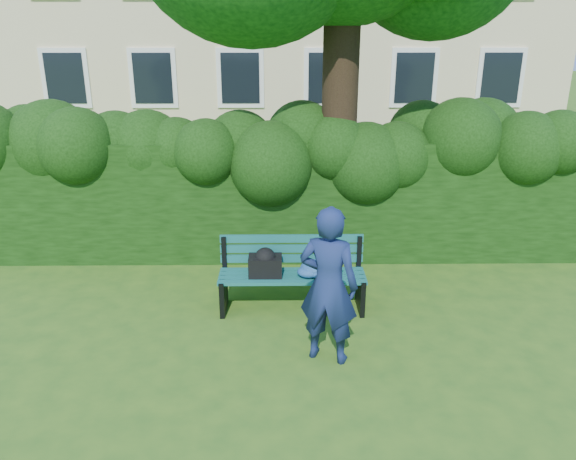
{
  "coord_description": "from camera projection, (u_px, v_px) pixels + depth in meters",
  "views": [
    {
      "loc": [
        -0.08,
        -5.98,
        3.34
      ],
      "look_at": [
        0.0,
        0.6,
        0.95
      ],
      "focal_mm": 35.0,
      "sensor_mm": 36.0,
      "label": 1
    }
  ],
  "objects": [
    {
      "name": "ground",
      "position": [
        289.0,
        321.0,
        6.76
      ],
      "size": [
        80.0,
        80.0,
        0.0
      ],
      "primitive_type": "plane",
      "color": "#2E591B",
      "rests_on": "ground"
    },
    {
      "name": "park_bench",
      "position": [
        293.0,
        271.0,
        6.92
      ],
      "size": [
        1.8,
        0.56,
        0.89
      ],
      "rotation": [
        0.0,
        0.0,
        0.0
      ],
      "color": "#0E483E",
      "rests_on": "ground"
    },
    {
      "name": "hedge",
      "position": [
        287.0,
        197.0,
        8.52
      ],
      "size": [
        10.0,
        1.0,
        1.8
      ],
      "color": "black",
      "rests_on": "ground"
    },
    {
      "name": "man_reading",
      "position": [
        328.0,
        286.0,
        5.73
      ],
      "size": [
        0.72,
        0.59,
        1.7
      ],
      "primitive_type": "imported",
      "rotation": [
        0.0,
        0.0,
        2.79
      ],
      "color": "navy",
      "rests_on": "ground"
    }
  ]
}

